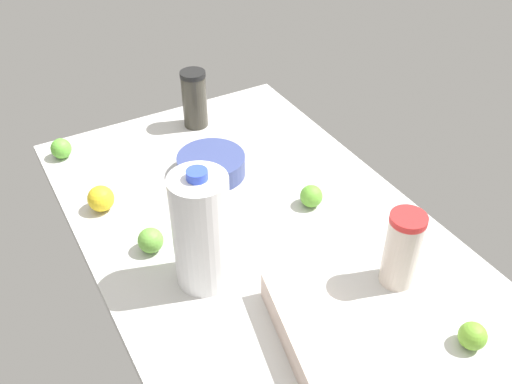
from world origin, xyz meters
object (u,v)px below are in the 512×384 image
at_px(tumbler_cup, 402,249).
at_px(lime_beside_bowl, 151,240).
at_px(shaker_bottle, 194,99).
at_px(lemon_by_jug, 101,199).
at_px(lime_near_front, 473,336).
at_px(lime_loose, 61,149).
at_px(lime_far_back, 312,197).
at_px(mixing_bowl, 211,165).
at_px(milk_jug, 201,231).
at_px(egg_carton, 314,338).

distance_m(tumbler_cup, lime_beside_bowl, 0.54).
distance_m(shaker_bottle, lemon_by_jug, 0.44).
bearing_deg(lime_near_front, lemon_by_jug, -146.73).
bearing_deg(lime_loose, lime_beside_bowl, 9.61).
bearing_deg(lime_near_front, lime_far_back, -176.55).
xyz_separation_m(lime_far_back, lime_near_front, (0.49, 0.03, -0.00)).
bearing_deg(shaker_bottle, lime_beside_bowl, -35.37).
xyz_separation_m(tumbler_cup, lime_beside_bowl, (-0.34, -0.41, -0.06)).
height_order(tumbler_cup, lemon_by_jug, tumbler_cup).
xyz_separation_m(shaker_bottle, lime_loose, (-0.03, -0.39, -0.06)).
bearing_deg(shaker_bottle, mixing_bowl, -15.54).
bearing_deg(mixing_bowl, lime_beside_bowl, -51.41).
bearing_deg(milk_jug, lime_beside_bowl, -153.22).
distance_m(lime_loose, lime_near_front, 1.12).
relative_size(milk_jug, lemon_by_jug, 4.36).
bearing_deg(lime_loose, egg_carton, 15.80).
distance_m(tumbler_cup, mixing_bowl, 0.56).
distance_m(mixing_bowl, egg_carton, 0.60).
height_order(milk_jug, lime_near_front, milk_jug).
relative_size(mixing_bowl, lime_far_back, 3.20).
relative_size(tumbler_cup, lime_beside_bowl, 3.05).
xyz_separation_m(lime_beside_bowl, lime_near_front, (0.53, 0.43, -0.00)).
bearing_deg(lime_beside_bowl, tumbler_cup, 50.91).
relative_size(lemon_by_jug, lime_loose, 1.15).
distance_m(mixing_bowl, lime_near_front, 0.75).
relative_size(egg_carton, lime_far_back, 5.68).
distance_m(mixing_bowl, lime_far_back, 0.28).
xyz_separation_m(lime_beside_bowl, lime_loose, (-0.46, -0.08, -0.00)).
bearing_deg(shaker_bottle, tumbler_cup, 7.71).
bearing_deg(egg_carton, shaker_bottle, -177.65).
height_order(egg_carton, lime_beside_bowl, egg_carton).
bearing_deg(lime_loose, tumbler_cup, 31.67).
bearing_deg(lemon_by_jug, milk_jug, 20.00).
xyz_separation_m(tumbler_cup, milk_jug, (-0.20, -0.35, 0.04)).
height_order(lime_loose, lime_near_front, lime_loose).
bearing_deg(mixing_bowl, tumbler_cup, 18.00).
bearing_deg(mixing_bowl, lime_loose, -129.96).
relative_size(mixing_bowl, lemon_by_jug, 2.77).
height_order(mixing_bowl, shaker_bottle, shaker_bottle).
xyz_separation_m(mixing_bowl, lime_far_back, (0.24, 0.15, 0.00)).
bearing_deg(shaker_bottle, lemon_by_jug, -56.01).
bearing_deg(milk_jug, tumbler_cup, 59.66).
bearing_deg(lime_near_front, mixing_bowl, -165.86).
distance_m(shaker_bottle, lime_loose, 0.39).
bearing_deg(lemon_by_jug, lime_loose, -174.31).
relative_size(egg_carton, shaker_bottle, 1.84).
relative_size(milk_jug, lime_far_back, 5.04).
distance_m(egg_carton, lime_near_front, 0.29).
relative_size(tumbler_cup, egg_carton, 0.56).
bearing_deg(lime_far_back, lime_loose, -136.91).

